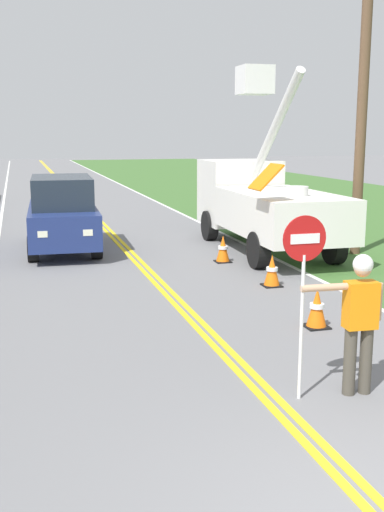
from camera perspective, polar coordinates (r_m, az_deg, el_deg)
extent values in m
cube|color=#3D662D|center=(28.16, 15.45, 4.15)|extent=(16.00, 110.00, 0.01)
cube|color=yellow|center=(24.28, -8.94, 3.35)|extent=(0.11, 110.00, 0.01)
cube|color=yellow|center=(24.30, -8.52, 3.36)|extent=(0.11, 110.00, 0.01)
cube|color=silver|center=(24.98, -0.50, 3.70)|extent=(0.12, 110.00, 0.01)
cube|color=silver|center=(24.12, -17.25, 2.92)|extent=(0.12, 110.00, 0.01)
cylinder|color=#474238|center=(8.31, 15.72, -9.24)|extent=(0.16, 0.16, 0.88)
cylinder|color=#474238|center=(8.22, 14.34, -9.41)|extent=(0.16, 0.16, 0.88)
cube|color=orange|center=(8.04, 15.30, -4.37)|extent=(0.42, 0.27, 0.60)
cylinder|color=tan|center=(7.76, 12.10, -2.86)|extent=(0.60, 0.13, 0.09)
cylinder|color=tan|center=(8.14, 16.83, -4.04)|extent=(0.09, 0.09, 0.48)
sphere|color=tan|center=(7.93, 15.48, -1.10)|extent=(0.22, 0.22, 0.22)
sphere|color=white|center=(7.92, 15.50, -0.74)|extent=(0.25, 0.25, 0.25)
cylinder|color=silver|center=(7.80, 10.05, -6.58)|extent=(0.04, 0.04, 1.85)
cylinder|color=#B71414|center=(7.53, 10.34, 1.60)|extent=(0.56, 0.03, 0.56)
cube|color=white|center=(7.51, 10.40, 1.57)|extent=(0.38, 0.01, 0.12)
cube|color=white|center=(16.54, 8.27, 3.92)|extent=(2.39, 4.64, 1.10)
cube|color=white|center=(19.72, 4.38, 5.90)|extent=(2.24, 2.14, 2.00)
cube|color=#1E2833|center=(20.66, 3.45, 6.99)|extent=(1.98, 0.10, 0.90)
cylinder|color=silver|center=(15.63, 9.65, 5.92)|extent=(0.56, 0.56, 0.24)
cylinder|color=silver|center=(17.01, 7.61, 11.53)|extent=(0.30, 3.31, 2.96)
cube|color=white|center=(18.54, 5.81, 15.84)|extent=(0.92, 0.92, 0.80)
cube|color=orange|center=(14.33, 6.82, 7.26)|extent=(0.61, 0.81, 0.59)
cylinder|color=black|center=(19.33, 1.64, 2.84)|extent=(0.34, 0.93, 0.92)
cylinder|color=black|center=(20.01, 7.31, 3.03)|extent=(0.34, 0.93, 0.92)
cylinder|color=black|center=(15.33, 6.14, 0.55)|extent=(0.34, 0.93, 0.92)
cylinder|color=black|center=(16.17, 12.98, 0.89)|extent=(0.34, 0.93, 0.92)
cube|color=navy|center=(17.92, -11.82, 3.03)|extent=(2.05, 4.68, 0.92)
cube|color=#1E2833|center=(17.81, -11.93, 5.83)|extent=(1.75, 2.92, 0.84)
cube|color=#EAEACC|center=(15.68, -9.58, 2.15)|extent=(0.24, 0.07, 0.16)
cube|color=#EAEACC|center=(15.65, -13.62, 1.97)|extent=(0.24, 0.07, 0.16)
cylinder|color=black|center=(16.62, -8.80, 0.90)|extent=(0.31, 0.69, 0.68)
cylinder|color=black|center=(16.58, -14.45, 0.65)|extent=(0.31, 0.69, 0.68)
cylinder|color=black|center=(19.43, -9.46, 2.37)|extent=(0.31, 0.69, 0.68)
cylinder|color=black|center=(19.39, -14.30, 2.16)|extent=(0.31, 0.69, 0.68)
cylinder|color=brown|center=(17.52, 15.46, 13.88)|extent=(0.28, 0.28, 8.42)
cone|color=orange|center=(10.85, 11.44, -4.70)|extent=(0.36, 0.36, 0.70)
cylinder|color=white|center=(10.84, 11.45, -4.52)|extent=(0.25, 0.25, 0.08)
cube|color=black|center=(10.94, 11.37, -6.38)|extent=(0.40, 0.40, 0.03)
cone|color=orange|center=(13.59, 7.39, -1.33)|extent=(0.36, 0.36, 0.70)
cylinder|color=white|center=(13.58, 7.39, -1.19)|extent=(0.25, 0.25, 0.08)
cube|color=black|center=(13.67, 7.35, -2.70)|extent=(0.40, 0.40, 0.03)
cone|color=orange|center=(16.02, 2.87, 0.67)|extent=(0.36, 0.36, 0.70)
cylinder|color=white|center=(16.01, 2.87, 0.79)|extent=(0.25, 0.25, 0.08)
cube|color=black|center=(16.09, 2.86, -0.50)|extent=(0.40, 0.40, 0.03)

